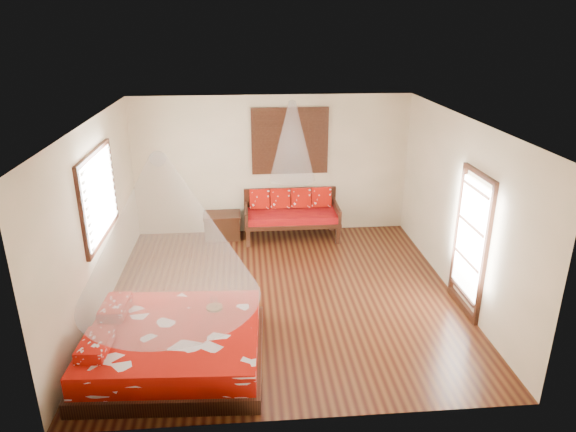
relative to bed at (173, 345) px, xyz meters
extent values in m
cube|color=black|center=(1.52, 1.60, -0.26)|extent=(5.50, 5.50, 0.02)
cube|color=white|center=(1.52, 1.60, 2.56)|extent=(5.50, 5.50, 0.02)
cube|color=#BFB38C|center=(-1.24, 1.60, 1.15)|extent=(0.02, 5.50, 2.80)
cube|color=#BFB38C|center=(4.28, 1.60, 1.15)|extent=(0.02, 5.50, 2.80)
cube|color=#BFB38C|center=(1.52, 4.36, 1.15)|extent=(5.50, 0.02, 2.80)
cube|color=#BFB38C|center=(1.52, -1.16, 1.15)|extent=(5.50, 0.02, 2.80)
cube|color=black|center=(0.02, 0.00, -0.15)|extent=(2.30, 2.10, 0.20)
cube|color=#9E0D05|center=(0.02, 0.00, 0.10)|extent=(2.20, 2.00, 0.30)
cube|color=#9E0D05|center=(-0.83, -0.38, 0.32)|extent=(0.34, 0.59, 0.15)
cube|color=#9E0D05|center=(-0.79, 0.46, 0.32)|extent=(0.34, 0.59, 0.15)
cube|color=black|center=(1.00, 3.54, -0.04)|extent=(0.08, 0.08, 0.42)
cube|color=black|center=(2.76, 3.54, -0.04)|extent=(0.08, 0.08, 0.42)
cube|color=black|center=(1.00, 4.26, -0.04)|extent=(0.08, 0.08, 0.42)
cube|color=black|center=(2.76, 4.26, -0.04)|extent=(0.08, 0.08, 0.42)
cube|color=black|center=(1.88, 3.90, 0.13)|extent=(1.88, 0.84, 0.08)
cube|color=maroon|center=(1.88, 3.90, 0.24)|extent=(1.82, 0.78, 0.14)
cube|color=black|center=(1.88, 4.28, 0.42)|extent=(1.88, 0.06, 0.55)
cube|color=black|center=(0.98, 3.90, 0.29)|extent=(0.06, 0.84, 0.30)
cube|color=black|center=(2.78, 3.90, 0.29)|extent=(0.06, 0.84, 0.30)
cube|color=#9E0D05|center=(1.25, 4.16, 0.51)|extent=(0.40, 0.20, 0.41)
cube|color=#9E0D05|center=(1.67, 4.16, 0.51)|extent=(0.40, 0.20, 0.41)
cube|color=#9E0D05|center=(2.09, 4.16, 0.51)|extent=(0.40, 0.20, 0.41)
cube|color=#9E0D05|center=(2.50, 4.16, 0.51)|extent=(0.40, 0.20, 0.41)
cube|color=black|center=(0.49, 4.05, -0.02)|extent=(0.71, 0.51, 0.46)
cube|color=black|center=(0.49, 4.05, 0.23)|extent=(0.75, 0.55, 0.05)
cube|color=black|center=(1.88, 4.32, 1.65)|extent=(1.52, 0.06, 1.32)
cube|color=black|center=(1.88, 4.31, 1.65)|extent=(1.35, 0.04, 1.10)
cube|color=black|center=(-1.20, 1.80, 1.45)|extent=(0.08, 1.74, 1.34)
cube|color=white|center=(-1.16, 1.80, 1.45)|extent=(0.04, 1.54, 1.10)
cube|color=black|center=(4.24, 1.00, 0.80)|extent=(0.08, 1.02, 2.16)
cube|color=white|center=(4.22, 1.00, 0.90)|extent=(0.03, 0.82, 1.70)
cylinder|color=brown|center=(0.51, 0.45, 0.26)|extent=(0.22, 0.22, 0.03)
cone|color=white|center=(0.02, 0.00, 1.60)|extent=(2.21, 2.21, 1.80)
cone|color=white|center=(1.88, 3.85, 1.75)|extent=(0.87, 0.87, 1.50)
camera|label=1|loc=(0.98, -5.62, 3.88)|focal=32.00mm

